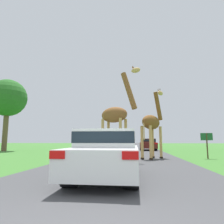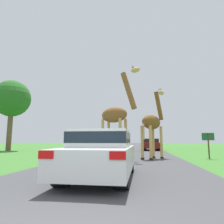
{
  "view_description": "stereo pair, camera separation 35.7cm",
  "coord_description": "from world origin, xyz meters",
  "px_view_note": "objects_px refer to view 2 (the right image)",
  "views": [
    {
      "loc": [
        0.65,
        -1.77,
        1.08
      ],
      "look_at": [
        -0.74,
        10.07,
        2.79
      ],
      "focal_mm": 32.0,
      "sensor_mm": 36.0,
      "label": 1
    },
    {
      "loc": [
        1.01,
        -1.72,
        1.08
      ],
      "look_at": [
        -0.74,
        10.07,
        2.79
      ],
      "focal_mm": 32.0,
      "sensor_mm": 36.0,
      "label": 2
    }
  ],
  "objects_px": {
    "giraffe_companion": "(153,123)",
    "car_queue_left": "(117,144)",
    "giraffe_near_road": "(116,115)",
    "sign_post": "(208,141)",
    "tree_centre_back": "(12,99)",
    "car_lead_maroon": "(101,153)",
    "car_queue_right": "(151,144)"
  },
  "relations": [
    {
      "from": "giraffe_companion",
      "to": "car_queue_left",
      "type": "bearing_deg",
      "value": 146.7
    },
    {
      "from": "giraffe_near_road",
      "to": "sign_post",
      "type": "relative_size",
      "value": 3.54
    },
    {
      "from": "tree_centre_back",
      "to": "sign_post",
      "type": "distance_m",
      "value": 19.55
    },
    {
      "from": "giraffe_near_road",
      "to": "giraffe_companion",
      "type": "bearing_deg",
      "value": 133.33
    },
    {
      "from": "car_lead_maroon",
      "to": "car_queue_left",
      "type": "distance_m",
      "value": 13.82
    },
    {
      "from": "car_queue_left",
      "to": "tree_centre_back",
      "type": "xyz_separation_m",
      "value": [
        -11.51,
        -0.2,
        4.81
      ]
    },
    {
      "from": "car_lead_maroon",
      "to": "car_queue_right",
      "type": "distance_m",
      "value": 17.61
    },
    {
      "from": "giraffe_near_road",
      "to": "car_lead_maroon",
      "type": "xyz_separation_m",
      "value": [
        0.29,
        -5.87,
        -1.87
      ]
    },
    {
      "from": "giraffe_near_road",
      "to": "tree_centre_back",
      "type": "bearing_deg",
      "value": -95.97
    },
    {
      "from": "car_queue_left",
      "to": "car_queue_right",
      "type": "bearing_deg",
      "value": 47.39
    },
    {
      "from": "car_lead_maroon",
      "to": "tree_centre_back",
      "type": "relative_size",
      "value": 0.53
    },
    {
      "from": "giraffe_companion",
      "to": "giraffe_near_road",
      "type": "bearing_deg",
      "value": -128.74
    },
    {
      "from": "car_lead_maroon",
      "to": "tree_centre_back",
      "type": "height_order",
      "value": "tree_centre_back"
    },
    {
      "from": "giraffe_near_road",
      "to": "car_lead_maroon",
      "type": "height_order",
      "value": "giraffe_near_road"
    },
    {
      "from": "giraffe_near_road",
      "to": "car_queue_left",
      "type": "bearing_deg",
      "value": -147.59
    },
    {
      "from": "giraffe_companion",
      "to": "car_queue_right",
      "type": "distance_m",
      "value": 11.02
    },
    {
      "from": "giraffe_near_road",
      "to": "sign_post",
      "type": "xyz_separation_m",
      "value": [
        5.39,
        1.0,
        -1.53
      ]
    },
    {
      "from": "car_queue_left",
      "to": "tree_centre_back",
      "type": "distance_m",
      "value": 12.47
    },
    {
      "from": "giraffe_companion",
      "to": "tree_centre_back",
      "type": "relative_size",
      "value": 0.6
    },
    {
      "from": "giraffe_companion",
      "to": "car_lead_maroon",
      "type": "height_order",
      "value": "giraffe_companion"
    },
    {
      "from": "giraffe_companion",
      "to": "tree_centre_back",
      "type": "xyz_separation_m",
      "value": [
        -14.57,
        7.02,
        3.4
      ]
    },
    {
      "from": "car_queue_right",
      "to": "car_lead_maroon",
      "type": "bearing_deg",
      "value": -97.19
    },
    {
      "from": "tree_centre_back",
      "to": "sign_post",
      "type": "bearing_deg",
      "value": -20.58
    },
    {
      "from": "giraffe_companion",
      "to": "car_queue_left",
      "type": "height_order",
      "value": "giraffe_companion"
    },
    {
      "from": "car_queue_left",
      "to": "sign_post",
      "type": "distance_m",
      "value": 9.35
    },
    {
      "from": "car_queue_left",
      "to": "sign_post",
      "type": "xyz_separation_m",
      "value": [
        6.31,
        -6.89,
        0.33
      ]
    },
    {
      "from": "giraffe_near_road",
      "to": "giraffe_companion",
      "type": "xyz_separation_m",
      "value": [
        2.14,
        0.68,
        -0.46
      ]
    },
    {
      "from": "tree_centre_back",
      "to": "car_lead_maroon",
      "type": "bearing_deg",
      "value": -46.86
    },
    {
      "from": "giraffe_companion",
      "to": "sign_post",
      "type": "height_order",
      "value": "giraffe_companion"
    },
    {
      "from": "car_queue_right",
      "to": "tree_centre_back",
      "type": "xyz_separation_m",
      "value": [
        -14.91,
        -3.9,
        4.85
      ]
    },
    {
      "from": "car_queue_left",
      "to": "giraffe_companion",
      "type": "bearing_deg",
      "value": -67.03
    },
    {
      "from": "giraffe_companion",
      "to": "tree_centre_back",
      "type": "distance_m",
      "value": 16.52
    }
  ]
}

